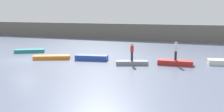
{
  "coord_description": "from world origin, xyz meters",
  "views": [
    {
      "loc": [
        17.14,
        -21.14,
        4.88
      ],
      "look_at": [
        9.16,
        1.13,
        0.8
      ],
      "focal_mm": 41.2,
      "sensor_mm": 36.0,
      "label": 1
    }
  ],
  "objects_px": {
    "rowboat_blue": "(92,58)",
    "rowboat_red": "(175,62)",
    "rowboat_teal": "(30,51)",
    "rowboat_orange": "(52,57)",
    "person_red_shirt": "(132,51)",
    "rowboat_grey": "(132,63)",
    "person_white_shirt": "(176,50)"
  },
  "relations": [
    {
      "from": "rowboat_blue",
      "to": "rowboat_red",
      "type": "height_order",
      "value": "rowboat_blue"
    },
    {
      "from": "rowboat_red",
      "to": "rowboat_teal",
      "type": "bearing_deg",
      "value": 173.0
    },
    {
      "from": "rowboat_orange",
      "to": "person_red_shirt",
      "type": "distance_m",
      "value": 8.72
    },
    {
      "from": "rowboat_grey",
      "to": "rowboat_blue",
      "type": "bearing_deg",
      "value": 149.03
    },
    {
      "from": "rowboat_orange",
      "to": "person_white_shirt",
      "type": "distance_m",
      "value": 12.62
    },
    {
      "from": "rowboat_blue",
      "to": "person_white_shirt",
      "type": "distance_m",
      "value": 8.42
    },
    {
      "from": "rowboat_blue",
      "to": "person_red_shirt",
      "type": "bearing_deg",
      "value": -20.03
    },
    {
      "from": "person_red_shirt",
      "to": "person_white_shirt",
      "type": "height_order",
      "value": "person_white_shirt"
    },
    {
      "from": "rowboat_teal",
      "to": "rowboat_grey",
      "type": "relative_size",
      "value": 1.17
    },
    {
      "from": "rowboat_red",
      "to": "person_red_shirt",
      "type": "relative_size",
      "value": 1.94
    },
    {
      "from": "rowboat_teal",
      "to": "rowboat_red",
      "type": "distance_m",
      "value": 17.53
    },
    {
      "from": "person_red_shirt",
      "to": "rowboat_teal",
      "type": "bearing_deg",
      "value": 168.27
    },
    {
      "from": "person_red_shirt",
      "to": "person_white_shirt",
      "type": "relative_size",
      "value": 0.96
    },
    {
      "from": "rowboat_grey",
      "to": "person_white_shirt",
      "type": "bearing_deg",
      "value": -2.39
    },
    {
      "from": "rowboat_red",
      "to": "person_white_shirt",
      "type": "bearing_deg",
      "value": 0.0
    },
    {
      "from": "rowboat_blue",
      "to": "person_red_shirt",
      "type": "xyz_separation_m",
      "value": [
        4.49,
        -0.83,
        1.03
      ]
    },
    {
      "from": "rowboat_red",
      "to": "person_red_shirt",
      "type": "distance_m",
      "value": 4.19
    },
    {
      "from": "rowboat_blue",
      "to": "rowboat_grey",
      "type": "distance_m",
      "value": 4.56
    },
    {
      "from": "rowboat_teal",
      "to": "rowboat_orange",
      "type": "height_order",
      "value": "rowboat_teal"
    },
    {
      "from": "rowboat_teal",
      "to": "rowboat_grey",
      "type": "xyz_separation_m",
      "value": [
        13.61,
        -2.83,
        -0.02
      ]
    },
    {
      "from": "person_red_shirt",
      "to": "person_white_shirt",
      "type": "bearing_deg",
      "value": 18.05
    },
    {
      "from": "rowboat_teal",
      "to": "person_red_shirt",
      "type": "distance_m",
      "value": 13.95
    },
    {
      "from": "rowboat_orange",
      "to": "rowboat_red",
      "type": "height_order",
      "value": "rowboat_red"
    },
    {
      "from": "rowboat_grey",
      "to": "person_white_shirt",
      "type": "xyz_separation_m",
      "value": [
        3.85,
        1.25,
        1.23
      ]
    },
    {
      "from": "rowboat_blue",
      "to": "rowboat_grey",
      "type": "xyz_separation_m",
      "value": [
        4.49,
        -0.83,
        -0.08
      ]
    },
    {
      "from": "rowboat_blue",
      "to": "rowboat_red",
      "type": "bearing_deg",
      "value": -6.61
    },
    {
      "from": "rowboat_blue",
      "to": "rowboat_red",
      "type": "relative_size",
      "value": 1.03
    },
    {
      "from": "rowboat_orange",
      "to": "person_white_shirt",
      "type": "height_order",
      "value": "person_white_shirt"
    },
    {
      "from": "rowboat_grey",
      "to": "rowboat_red",
      "type": "xyz_separation_m",
      "value": [
        3.85,
        1.25,
        0.04
      ]
    },
    {
      "from": "rowboat_teal",
      "to": "person_red_shirt",
      "type": "xyz_separation_m",
      "value": [
        13.61,
        -2.83,
        1.09
      ]
    },
    {
      "from": "rowboat_blue",
      "to": "rowboat_grey",
      "type": "height_order",
      "value": "rowboat_blue"
    },
    {
      "from": "person_white_shirt",
      "to": "rowboat_grey",
      "type": "bearing_deg",
      "value": -161.95
    }
  ]
}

